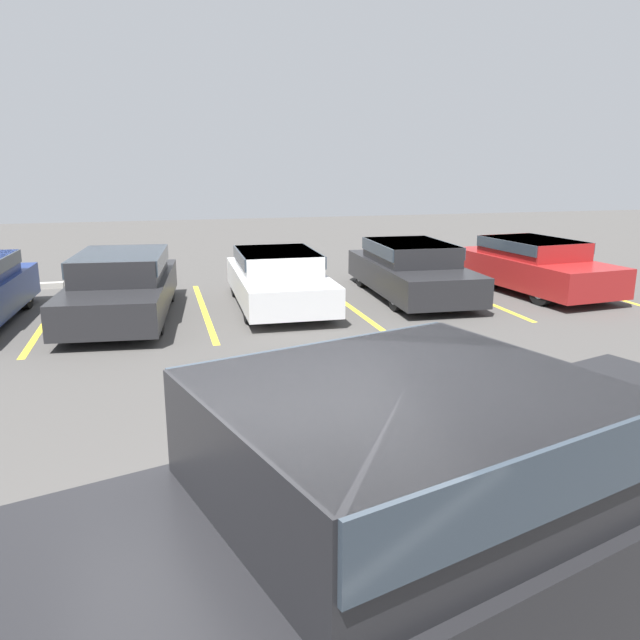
{
  "coord_description": "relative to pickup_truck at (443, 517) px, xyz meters",
  "views": [
    {
      "loc": [
        -0.52,
        -3.5,
        2.92
      ],
      "look_at": [
        1.41,
        3.82,
        1.0
      ],
      "focal_mm": 35.0,
      "sensor_mm": 36.0,
      "label": 1
    }
  ],
  "objects": [
    {
      "name": "stall_stripe_c",
      "position": [
        -0.67,
        9.55,
        -0.89
      ],
      "size": [
        0.12,
        5.22,
        0.01
      ],
      "primitive_type": "cube",
      "color": "yellow",
      "rests_on": "ground_plane"
    },
    {
      "name": "parked_sedan_b",
      "position": [
        -2.21,
        9.35,
        -0.22
      ],
      "size": [
        2.2,
        4.79,
        1.25
      ],
      "rotation": [
        0.0,
        0.0,
        -1.67
      ],
      "color": "#232326",
      "rests_on": "ground_plane"
    },
    {
      "name": "stall_stripe_d",
      "position": [
        2.3,
        9.55,
        -0.89
      ],
      "size": [
        0.12,
        5.22,
        0.01
      ],
      "primitive_type": "cube",
      "color": "yellow",
      "rests_on": "ground_plane"
    },
    {
      "name": "pickup_truck",
      "position": [
        0.0,
        0.0,
        0.0
      ],
      "size": [
        6.1,
        3.52,
        1.79
      ],
      "rotation": [
        0.0,
        0.0,
        0.29
      ],
      "color": "black",
      "rests_on": "ground_plane"
    },
    {
      "name": "parked_sedan_e",
      "position": [
        6.84,
        9.52,
        -0.24
      ],
      "size": [
        2.11,
        4.36,
        1.21
      ],
      "rotation": [
        0.0,
        0.0,
        -1.47
      ],
      "color": "maroon",
      "rests_on": "ground_plane"
    },
    {
      "name": "ground_plane",
      "position": [
        -1.01,
        0.52,
        -0.89
      ],
      "size": [
        60.0,
        60.0,
        0.0
      ],
      "primitive_type": "plane",
      "color": "#4C4947"
    },
    {
      "name": "parked_sedan_d",
      "position": [
        3.92,
        9.78,
        -0.25
      ],
      "size": [
        1.95,
        4.54,
        1.2
      ],
      "rotation": [
        0.0,
        0.0,
        -1.62
      ],
      "color": "#232326",
      "rests_on": "ground_plane"
    },
    {
      "name": "wheel_stop_curb",
      "position": [
        -4.57,
        12.78,
        -0.82
      ],
      "size": [
        1.67,
        0.2,
        0.14
      ],
      "primitive_type": "cube",
      "color": "#B7B2A8",
      "rests_on": "ground_plane"
    },
    {
      "name": "stall_stripe_f",
      "position": [
        8.23,
        9.55,
        -0.89
      ],
      "size": [
        0.12,
        5.22,
        0.01
      ],
      "primitive_type": "cube",
      "color": "yellow",
      "rests_on": "ground_plane"
    },
    {
      "name": "stall_stripe_b",
      "position": [
        -3.64,
        9.55,
        -0.89
      ],
      "size": [
        0.12,
        5.22,
        0.01
      ],
      "primitive_type": "cube",
      "color": "yellow",
      "rests_on": "ground_plane"
    },
    {
      "name": "stall_stripe_e",
      "position": [
        5.27,
        9.55,
        -0.89
      ],
      "size": [
        0.12,
        5.22,
        0.01
      ],
      "primitive_type": "cube",
      "color": "yellow",
      "rests_on": "ground_plane"
    },
    {
      "name": "parked_sedan_c",
      "position": [
        0.87,
        9.56,
        -0.27
      ],
      "size": [
        1.83,
        4.28,
        1.15
      ],
      "rotation": [
        0.0,
        0.0,
        -1.6
      ],
      "color": "silver",
      "rests_on": "ground_plane"
    }
  ]
}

